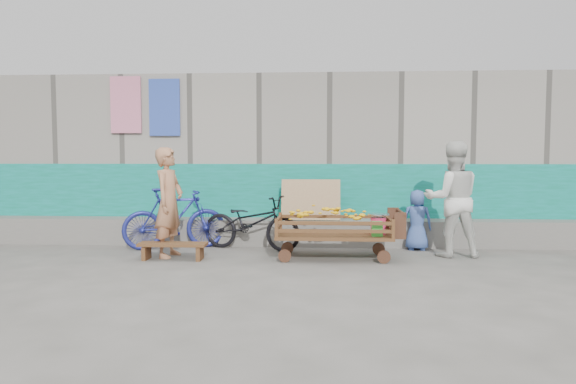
# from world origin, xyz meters

# --- Properties ---
(ground) EXTENTS (80.00, 80.00, 0.00)m
(ground) POSITION_xyz_m (0.00, 0.00, 0.00)
(ground) COLOR #53514B
(ground) RESTS_ON ground
(building_wall) EXTENTS (12.00, 3.50, 3.00)m
(building_wall) POSITION_xyz_m (-0.00, 4.05, 1.47)
(building_wall) COLOR gray
(building_wall) RESTS_ON ground
(banana_cart) EXTENTS (1.87, 0.85, 0.80)m
(banana_cart) POSITION_xyz_m (0.63, 1.19, 0.54)
(banana_cart) COLOR #502C19
(banana_cart) RESTS_ON ground
(bench) EXTENTS (1.01, 0.30, 0.25)m
(bench) POSITION_xyz_m (-1.72, 0.96, 0.19)
(bench) COLOR #502C19
(bench) RESTS_ON ground
(vendor_man) EXTENTS (0.51, 0.67, 1.67)m
(vendor_man) POSITION_xyz_m (-1.84, 1.20, 0.84)
(vendor_man) COLOR #B17651
(vendor_man) RESTS_ON ground
(woman) EXTENTS (0.86, 0.67, 1.76)m
(woman) POSITION_xyz_m (2.48, 1.49, 0.88)
(woman) COLOR silver
(woman) RESTS_ON ground
(child) EXTENTS (0.49, 0.33, 0.99)m
(child) POSITION_xyz_m (2.04, 1.98, 0.50)
(child) COLOR #3D5AA0
(child) RESTS_ON ground
(bicycle_dark) EXTENTS (1.80, 1.07, 0.89)m
(bicycle_dark) POSITION_xyz_m (-0.67, 1.85, 0.45)
(bicycle_dark) COLOR black
(bicycle_dark) RESTS_ON ground
(bicycle_blue) EXTENTS (1.75, 1.03, 1.01)m
(bicycle_blue) POSITION_xyz_m (-1.95, 1.85, 0.51)
(bicycle_blue) COLOR navy
(bicycle_blue) RESTS_ON ground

